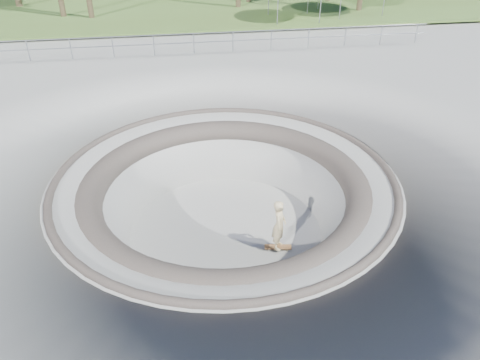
% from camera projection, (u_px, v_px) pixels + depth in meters
% --- Properties ---
extents(ground, '(180.00, 180.00, 0.00)m').
position_uv_depth(ground, '(225.00, 178.00, 13.92)').
color(ground, '#999994').
rests_on(ground, ground).
extents(skate_bowl, '(14.00, 14.00, 4.10)m').
position_uv_depth(skate_bowl, '(226.00, 227.00, 14.89)').
color(skate_bowl, '#999994').
rests_on(skate_bowl, ground).
extents(distant_hills, '(103.20, 45.00, 28.60)m').
position_uv_depth(distant_hills, '(200.00, 8.00, 66.02)').
color(distant_hills, brown).
rests_on(distant_hills, ground).
extents(safety_railing, '(25.00, 0.06, 1.03)m').
position_uv_depth(safety_railing, '(194.00, 43.00, 23.60)').
color(safety_railing, gray).
rests_on(safety_railing, ground).
extents(skateboard, '(0.83, 0.36, 0.08)m').
position_uv_depth(skateboard, '(278.00, 247.00, 14.05)').
color(skateboard, brown).
rests_on(skateboard, ground).
extents(skater, '(0.58, 0.69, 1.63)m').
position_uv_depth(skater, '(279.00, 225.00, 13.61)').
color(skater, beige).
rests_on(skater, skateboard).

